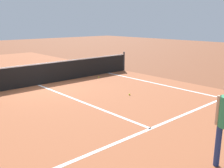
# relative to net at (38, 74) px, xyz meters

# --- Properties ---
(ground_plane) EXTENTS (60.00, 60.00, 0.00)m
(ground_plane) POSITION_rel_net_xyz_m (0.00, 0.00, -0.49)
(ground_plane) COLOR brown
(court_surface_inbounds) EXTENTS (10.62, 24.40, 0.00)m
(court_surface_inbounds) POSITION_rel_net_xyz_m (0.00, 0.00, -0.49)
(court_surface_inbounds) COLOR #9E5433
(court_surface_inbounds) RESTS_ON ground_plane
(line_sideline_right) EXTENTS (0.10, 11.89, 0.01)m
(line_sideline_right) POSITION_rel_net_xyz_m (4.11, -5.95, -0.49)
(line_sideline_right) COLOR white
(line_sideline_right) RESTS_ON ground_plane
(line_service_near) EXTENTS (8.22, 0.10, 0.01)m
(line_service_near) POSITION_rel_net_xyz_m (0.00, -6.40, -0.49)
(line_service_near) COLOR white
(line_service_near) RESTS_ON ground_plane
(line_center_service) EXTENTS (0.10, 6.40, 0.01)m
(line_center_service) POSITION_rel_net_xyz_m (0.00, -3.20, -0.49)
(line_center_service) COLOR white
(line_center_service) RESTS_ON ground_plane
(net) EXTENTS (10.68, 0.09, 1.07)m
(net) POSITION_rel_net_xyz_m (0.00, 0.00, 0.00)
(net) COLOR #33383D
(net) RESTS_ON ground_plane
(tennis_ball_mid_court) EXTENTS (0.07, 0.07, 0.07)m
(tennis_ball_mid_court) POSITION_rel_net_xyz_m (1.85, -3.82, -0.46)
(tennis_ball_mid_court) COLOR #CCE033
(tennis_ball_mid_court) RESTS_ON ground_plane
(tennis_ball_near_net) EXTENTS (0.07, 0.07, 0.07)m
(tennis_ball_near_net) POSITION_rel_net_xyz_m (2.94, -0.61, -0.46)
(tennis_ball_near_net) COLOR #CCE033
(tennis_ball_near_net) RESTS_ON ground_plane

